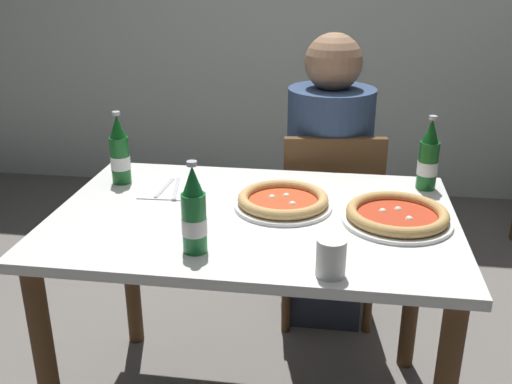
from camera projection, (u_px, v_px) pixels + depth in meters
name	position (u px, v px, depth m)	size (l,w,h in m)	color
dining_table_main	(254.00, 248.00, 1.79)	(1.20, 0.80, 0.75)	silver
chair_behind_table	(328.00, 217.00, 2.38)	(0.45, 0.45, 0.85)	brown
diner_seated	(327.00, 189.00, 2.39)	(0.34, 0.34, 1.21)	#2D3342
pizza_margherita_near	(283.00, 201.00, 1.78)	(0.30, 0.30, 0.04)	white
pizza_marinara_far	(397.00, 216.00, 1.68)	(0.32, 0.32, 0.04)	white
beer_bottle_left	(194.00, 214.00, 1.48)	(0.07, 0.07, 0.25)	#196B2D
beer_bottle_center	(428.00, 159.00, 1.90)	(0.07, 0.07, 0.25)	#14591E
beer_bottle_right	(120.00, 153.00, 1.95)	(0.07, 0.07, 0.25)	#14591E
napkin_with_cutlery	(171.00, 189.00, 1.93)	(0.19, 0.19, 0.01)	white
paper_cup	(331.00, 258.00, 1.39)	(0.07, 0.07, 0.10)	white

